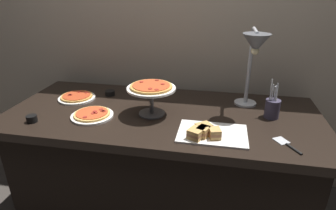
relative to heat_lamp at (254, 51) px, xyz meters
name	(u,v)px	position (x,y,z in m)	size (l,w,h in m)	color
ground_plane	(163,208)	(-0.51, -0.07, -1.14)	(8.00, 8.00, 0.00)	#38332D
back_wall	(176,27)	(-0.51, 0.43, 0.06)	(4.40, 0.04, 2.40)	tan
buffet_table	(163,163)	(-0.51, -0.07, -0.75)	(1.90, 0.84, 0.76)	black
heat_lamp	(254,51)	(0.00, 0.00, 0.00)	(0.15, 0.34, 0.49)	#B7BABF
pizza_plate_front	(92,115)	(-0.90, -0.21, -0.37)	(0.25, 0.25, 0.03)	white
pizza_plate_center	(77,97)	(-1.12, 0.03, -0.37)	(0.25, 0.25, 0.03)	white
pizza_plate_raised_stand	(151,90)	(-0.56, -0.11, -0.23)	(0.29, 0.29, 0.19)	#595B60
sandwich_platter	(208,133)	(-0.21, -0.31, -0.36)	(0.36, 0.25, 0.06)	white
sauce_cup_near	(110,93)	(-0.92, 0.14, -0.36)	(0.07, 0.07, 0.03)	black
sauce_cup_far	(32,118)	(-1.20, -0.34, -0.36)	(0.06, 0.06, 0.04)	black
utensil_holder	(272,108)	(0.14, -0.02, -0.32)	(0.08, 0.08, 0.23)	#383347
serving_spatula	(287,145)	(0.17, -0.33, -0.38)	(0.12, 0.16, 0.01)	#B7BABF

